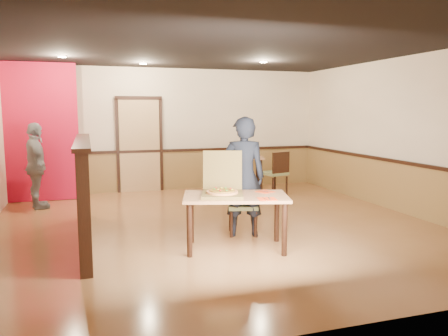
% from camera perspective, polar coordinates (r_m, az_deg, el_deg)
% --- Properties ---
extents(floor, '(7.00, 7.00, 0.00)m').
position_cam_1_polar(floor, '(7.07, -0.95, -7.58)').
color(floor, '#A96F42').
rests_on(floor, ground).
extents(ceiling, '(7.00, 7.00, 0.00)m').
position_cam_1_polar(ceiling, '(6.90, -1.01, 15.50)').
color(ceiling, black).
rests_on(ceiling, wall_back).
extents(wall_back, '(7.00, 0.00, 7.00)m').
position_cam_1_polar(wall_back, '(10.24, -6.57, 5.01)').
color(wall_back, '#FAE5C4').
rests_on(wall_back, floor).
extents(wall_right, '(0.00, 7.00, 7.00)m').
position_cam_1_polar(wall_right, '(8.52, 22.27, 3.99)').
color(wall_right, '#FAE5C4').
rests_on(wall_right, floor).
extents(wainscot_back, '(7.00, 0.04, 0.90)m').
position_cam_1_polar(wainscot_back, '(10.30, -6.46, -0.29)').
color(wainscot_back, olive).
rests_on(wainscot_back, floor).
extents(chair_rail_back, '(7.00, 0.06, 0.06)m').
position_cam_1_polar(chair_rail_back, '(10.23, -6.47, 2.31)').
color(chair_rail_back, black).
rests_on(chair_rail_back, wall_back).
extents(wainscot_right, '(0.04, 7.00, 0.90)m').
position_cam_1_polar(wainscot_right, '(8.61, 21.80, -2.33)').
color(wainscot_right, olive).
rests_on(wainscot_right, floor).
extents(chair_rail_right, '(0.06, 7.00, 0.06)m').
position_cam_1_polar(chair_rail_right, '(8.53, 21.85, 0.78)').
color(chair_rail_right, black).
rests_on(chair_rail_right, wall_right).
extents(back_door, '(0.90, 0.06, 2.10)m').
position_cam_1_polar(back_door, '(10.10, -10.96, 2.90)').
color(back_door, '#DEAE72').
rests_on(back_door, wall_back).
extents(booth_partition, '(0.20, 3.10, 1.44)m').
position_cam_1_polar(booth_partition, '(6.45, -17.77, -2.73)').
color(booth_partition, black).
rests_on(booth_partition, floor).
extents(red_accent_panel, '(1.60, 0.20, 2.78)m').
position_cam_1_polar(red_accent_panel, '(9.61, -23.26, 4.28)').
color(red_accent_panel, red).
rests_on(red_accent_panel, floor).
extents(spot_a, '(0.14, 0.14, 0.02)m').
position_cam_1_polar(spot_a, '(8.41, -20.40, 13.47)').
color(spot_a, '#FFDCB2').
rests_on(spot_a, ceiling).
extents(spot_b, '(0.14, 0.14, 0.02)m').
position_cam_1_polar(spot_b, '(9.17, -10.53, 13.28)').
color(spot_b, '#FFDCB2').
rests_on(spot_b, ceiling).
extents(spot_c, '(0.14, 0.14, 0.02)m').
position_cam_1_polar(spot_c, '(8.76, 5.18, 13.64)').
color(spot_c, '#FFDCB2').
rests_on(spot_c, ceiling).
extents(main_table, '(1.52, 1.11, 0.73)m').
position_cam_1_polar(main_table, '(5.81, 1.54, -4.61)').
color(main_table, '#BD7C4F').
rests_on(main_table, floor).
extents(diner_chair, '(0.53, 0.53, 0.87)m').
position_cam_1_polar(diner_chair, '(6.59, 2.41, -4.48)').
color(diner_chair, olive).
rests_on(diner_chair, floor).
extents(side_chair_left, '(0.70, 0.70, 1.01)m').
position_cam_1_polar(side_chair_left, '(9.24, 1.38, -0.50)').
color(side_chair_left, olive).
rests_on(side_chair_left, floor).
extents(side_chair_right, '(0.59, 0.59, 0.96)m').
position_cam_1_polar(side_chair_right, '(9.59, 6.85, -0.43)').
color(side_chair_right, olive).
rests_on(side_chair_right, floor).
extents(side_table, '(0.91, 0.91, 0.80)m').
position_cam_1_polar(side_table, '(9.96, 2.93, 0.48)').
color(side_table, '#BD7C4F').
rests_on(side_table, floor).
extents(diner, '(0.73, 0.58, 1.76)m').
position_cam_1_polar(diner, '(6.38, 2.53, -1.18)').
color(diner, black).
rests_on(diner, floor).
extents(passerby, '(0.61, 1.02, 1.62)m').
position_cam_1_polar(passerby, '(8.88, -23.32, 0.25)').
color(passerby, gray).
rests_on(passerby, floor).
extents(pizza_box, '(0.70, 0.76, 0.56)m').
position_cam_1_polar(pizza_box, '(5.77, -0.22, -2.86)').
color(pizza_box, brown).
rests_on(pizza_box, main_table).
extents(pizza, '(0.46, 0.46, 0.03)m').
position_cam_1_polar(pizza, '(5.72, -0.23, -3.15)').
color(pizza, '#C88248').
rests_on(pizza, pizza_box).
extents(napkin_near, '(0.26, 0.26, 0.01)m').
position_cam_1_polar(napkin_near, '(5.55, 5.65, -4.05)').
color(napkin_near, '#F13B11').
rests_on(napkin_near, main_table).
extents(napkin_far, '(0.27, 0.27, 0.01)m').
position_cam_1_polar(napkin_far, '(6.04, 5.39, -3.09)').
color(napkin_far, '#F13B11').
rests_on(napkin_far, main_table).
extents(condiment, '(0.06, 0.06, 0.15)m').
position_cam_1_polar(condiment, '(9.82, 3.21, 1.87)').
color(condiment, brown).
rests_on(condiment, side_table).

